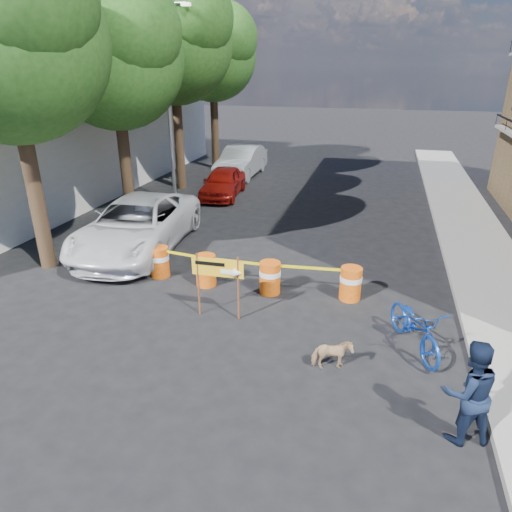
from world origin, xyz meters
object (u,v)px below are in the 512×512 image
Objects in this scene: barrel_mid_left at (206,270)px; pedestrian at (469,392)px; dog at (332,355)px; sedan_silver at (241,162)px; suv_white at (137,225)px; barrel_far_right at (351,283)px; detour_sign at (224,273)px; sedan_red at (223,182)px; barrel_far_left at (159,261)px; bicycle at (418,305)px; barrel_mid_right at (270,277)px.

barrel_mid_left is 7.47m from pedestrian.
dog is 17.50m from sedan_silver.
dog is 8.55m from suv_white.
suv_white reaches higher than barrel_far_right.
detour_sign is (-2.88, -1.78, 0.72)m from barrel_far_right.
dog is at bearing -66.77° from sedan_silver.
detour_sign is 5.51m from suv_white.
detour_sign is at bearing -76.32° from sedan_red.
suv_white is (-1.64, 1.75, 0.38)m from barrel_far_left.
sedan_red is (-2.63, 9.02, 0.21)m from barrel_mid_left.
barrel_mid_left is 0.18× the size of sedan_silver.
pedestrian is (2.18, -4.46, 0.46)m from barrel_far_right.
barrel_far_right is at bearing 102.96° from bicycle.
barrel_far_right is at bearing -82.17° from pedestrian.
suv_white is 11.21m from sedan_silver.
sedan_red is at bearing 107.13° from detour_sign.
barrel_far_left is 1.53m from barrel_mid_left.
barrel_mid_left is (1.52, -0.19, 0.00)m from barrel_far_left.
barrel_mid_left is 3.72m from suv_white.
sedan_silver is at bearing -80.39° from pedestrian.
suv_white reaches higher than sedan_red.
barrel_far_right is 3.16m from dog.
barrel_mid_left is 1.13× the size of dog.
sedan_red is (-4.47, 9.01, 0.21)m from barrel_mid_right.
pedestrian is 19.65m from sedan_silver.
barrel_far_right is 3.46m from detour_sign.
pedestrian is 0.86× the size of bicycle.
barrel_mid_right is 4.08m from bicycle.
barrel_far_right is at bearing 29.54° from detour_sign.
dog is (2.77, -1.37, -0.85)m from detour_sign.
bicycle is at bearing -72.95° from dog.
barrel_mid_left is 1.00× the size of barrel_far_right.
sedan_red is at bearing 97.21° from barrel_far_left.
barrel_mid_right is 5.37m from suv_white.
pedestrian is (4.30, -4.24, 0.46)m from barrel_mid_right.
suv_white reaches higher than barrel_mid_left.
bicycle reaches higher than sedan_red.
suv_white is 1.54× the size of sedan_red.
sedan_silver is at bearing 110.34° from barrel_mid_right.
barrel_mid_left is 0.48× the size of pedestrian.
bicycle is (4.39, -0.18, -0.11)m from detour_sign.
barrel_mid_right is 0.55× the size of detour_sign.
barrel_mid_right is 0.18× the size of sedan_silver.
bicycle is (5.48, -1.73, 0.61)m from barrel_mid_left.
detour_sign is at bearing -33.82° from barrel_far_left.
barrel_mid_left is at bearing 137.71° from bicycle.
barrel_mid_right is at bearing 129.71° from bicycle.
suv_white is (-5.00, 1.93, 0.38)m from barrel_mid_right.
sedan_red is (0.52, 7.08, -0.17)m from suv_white.
pedestrian reaches higher than barrel_mid_left.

